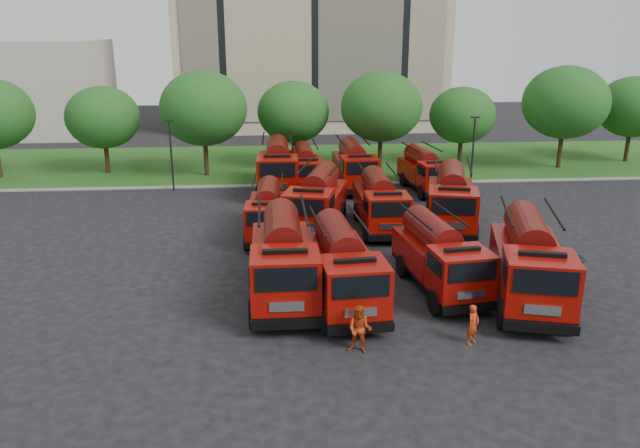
% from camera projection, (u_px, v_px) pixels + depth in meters
% --- Properties ---
extents(ground, '(140.00, 140.00, 0.00)m').
position_uv_depth(ground, '(335.00, 276.00, 29.59)').
color(ground, black).
rests_on(ground, ground).
extents(lawn, '(70.00, 16.00, 0.12)m').
position_uv_depth(lawn, '(305.00, 162.00, 54.28)').
color(lawn, '#255416').
rests_on(lawn, ground).
extents(curb, '(70.00, 0.30, 0.14)m').
position_uv_depth(curb, '(311.00, 185.00, 46.58)').
color(curb, gray).
rests_on(curb, ground).
extents(apartment_building, '(30.00, 14.18, 25.00)m').
position_uv_depth(apartment_building, '(310.00, 16.00, 71.54)').
color(apartment_building, '#BEA98D').
rests_on(apartment_building, ground).
extents(side_building, '(18.00, 12.00, 10.00)m').
position_uv_depth(side_building, '(19.00, 88.00, 67.61)').
color(side_building, '#AFA89B').
rests_on(side_building, ground).
extents(tree_1, '(5.71, 5.71, 6.98)m').
position_uv_depth(tree_1, '(103.00, 117.00, 48.86)').
color(tree_1, '#382314').
rests_on(tree_1, ground).
extents(tree_2, '(6.72, 6.72, 8.22)m').
position_uv_depth(tree_2, '(203.00, 108.00, 47.80)').
color(tree_2, '#382314').
rests_on(tree_2, ground).
extents(tree_3, '(5.88, 5.88, 7.19)m').
position_uv_depth(tree_3, '(293.00, 112.00, 50.91)').
color(tree_3, '#382314').
rests_on(tree_3, ground).
extents(tree_4, '(6.55, 6.55, 8.01)m').
position_uv_depth(tree_4, '(381.00, 107.00, 49.86)').
color(tree_4, '#382314').
rests_on(tree_4, ground).
extents(tree_5, '(5.46, 5.46, 6.68)m').
position_uv_depth(tree_5, '(462.00, 115.00, 51.61)').
color(tree_5, '#382314').
rests_on(tree_5, ground).
extents(tree_6, '(6.89, 6.89, 8.42)m').
position_uv_depth(tree_6, '(566.00, 102.00, 50.45)').
color(tree_6, '#382314').
rests_on(tree_6, ground).
extents(tree_7, '(6.05, 6.05, 7.39)m').
position_uv_depth(tree_7, '(633.00, 107.00, 53.09)').
color(tree_7, '#382314').
rests_on(tree_7, ground).
extents(lamp_post_0, '(0.60, 0.25, 5.11)m').
position_uv_depth(lamp_post_0, '(171.00, 151.00, 44.30)').
color(lamp_post_0, black).
rests_on(lamp_post_0, ground).
extents(lamp_post_1, '(0.60, 0.25, 5.11)m').
position_uv_depth(lamp_post_1, '(473.00, 146.00, 45.98)').
color(lamp_post_1, black).
rests_on(lamp_post_1, ground).
extents(fire_truck_0, '(2.93, 7.86, 3.57)m').
position_uv_depth(fire_truck_0, '(283.00, 259.00, 26.76)').
color(fire_truck_0, black).
rests_on(fire_truck_0, ground).
extents(fire_truck_1, '(3.10, 7.45, 3.31)m').
position_uv_depth(fire_truck_1, '(343.00, 267.00, 26.22)').
color(fire_truck_1, black).
rests_on(fire_truck_1, ground).
extents(fire_truck_2, '(3.17, 7.07, 3.11)m').
position_uv_depth(fire_truck_2, '(439.00, 256.00, 27.73)').
color(fire_truck_2, black).
rests_on(fire_truck_2, ground).
extents(fire_truck_3, '(4.61, 8.26, 3.57)m').
position_uv_depth(fire_truck_3, '(530.00, 262.00, 26.43)').
color(fire_truck_3, black).
rests_on(fire_truck_3, ground).
extents(fire_truck_4, '(2.56, 6.43, 2.88)m').
position_uv_depth(fire_truck_4, '(268.00, 212.00, 34.84)').
color(fire_truck_4, black).
rests_on(fire_truck_4, ground).
extents(fire_truck_5, '(4.39, 7.82, 3.38)m').
position_uv_depth(fire_truck_5, '(317.00, 200.00, 36.18)').
color(fire_truck_5, black).
rests_on(fire_truck_5, ground).
extents(fire_truck_6, '(2.59, 6.91, 3.14)m').
position_uv_depth(fire_truck_6, '(380.00, 202.00, 36.18)').
color(fire_truck_6, black).
rests_on(fire_truck_6, ground).
extents(fire_truck_7, '(4.43, 8.04, 3.48)m').
position_uv_depth(fire_truck_7, '(451.00, 199.00, 36.24)').
color(fire_truck_7, black).
rests_on(fire_truck_7, ground).
extents(fire_truck_8, '(3.02, 7.97, 3.61)m').
position_uv_depth(fire_truck_8, '(278.00, 167.00, 44.29)').
color(fire_truck_8, black).
rests_on(fire_truck_8, ground).
extents(fire_truck_9, '(2.55, 6.73, 3.05)m').
position_uv_depth(fire_truck_9, '(305.00, 169.00, 45.10)').
color(fire_truck_9, black).
rests_on(fire_truck_9, ground).
extents(fire_truck_10, '(2.78, 7.25, 3.27)m').
position_uv_depth(fire_truck_10, '(354.00, 166.00, 45.47)').
color(fire_truck_10, black).
rests_on(fire_truck_10, ground).
extents(fire_truck_11, '(2.97, 6.69, 2.95)m').
position_uv_depth(fire_truck_11, '(425.00, 171.00, 44.67)').
color(fire_truck_11, black).
rests_on(fire_truck_11, ground).
extents(firefighter_0, '(0.70, 0.68, 1.56)m').
position_uv_depth(firefighter_0, '(472.00, 343.00, 23.31)').
color(firefighter_0, '#B3320D').
rests_on(firefighter_0, ground).
extents(firefighter_1, '(1.01, 0.79, 1.83)m').
position_uv_depth(firefighter_1, '(359.00, 352.00, 22.69)').
color(firefighter_1, '#B3320D').
rests_on(firefighter_1, ground).
extents(firefighter_2, '(0.65, 1.04, 1.69)m').
position_uv_depth(firefighter_2, '(546.00, 280.00, 29.13)').
color(firefighter_2, '#B3320D').
rests_on(firefighter_2, ground).
extents(firefighter_3, '(1.13, 0.76, 1.60)m').
position_uv_depth(firefighter_3, '(575.00, 288.00, 28.24)').
color(firefighter_3, black).
rests_on(firefighter_3, ground).
extents(firefighter_4, '(1.11, 1.05, 1.90)m').
position_uv_depth(firefighter_4, '(311.00, 263.00, 31.20)').
color(firefighter_4, black).
rests_on(firefighter_4, ground).
extents(firefighter_5, '(1.93, 1.13, 1.95)m').
position_uv_depth(firefighter_5, '(451.00, 223.00, 37.74)').
color(firefighter_5, '#B3320D').
rests_on(firefighter_5, ground).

